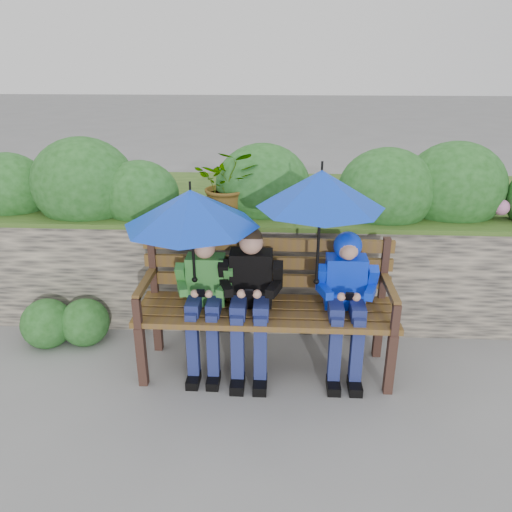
# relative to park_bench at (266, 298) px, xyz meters

# --- Properties ---
(ground) EXTENTS (60.00, 60.00, 0.00)m
(ground) POSITION_rel_park_bench_xyz_m (-0.08, -0.09, -0.60)
(ground) COLOR gray
(ground) RESTS_ON ground
(garden_backdrop) EXTENTS (8.00, 2.87, 1.75)m
(garden_backdrop) POSITION_rel_park_bench_xyz_m (-0.08, 1.53, -0.00)
(garden_backdrop) COLOR #343331
(garden_backdrop) RESTS_ON ground
(park_bench) EXTENTS (2.01, 0.59, 1.06)m
(park_bench) POSITION_rel_park_bench_xyz_m (0.00, 0.00, 0.00)
(park_bench) COLOR #36211B
(park_bench) RESTS_ON ground
(boy_left) EXTENTS (0.44, 0.51, 1.13)m
(boy_left) POSITION_rel_park_bench_xyz_m (-0.47, -0.09, 0.05)
(boy_left) COLOR #1E5A15
(boy_left) RESTS_ON ground
(boy_middle) EXTENTS (0.49, 0.57, 1.19)m
(boy_middle) POSITION_rel_park_bench_xyz_m (-0.12, -0.10, 0.08)
(boy_middle) COLOR black
(boy_middle) RESTS_ON ground
(boy_right) EXTENTS (0.46, 0.56, 1.16)m
(boy_right) POSITION_rel_park_bench_xyz_m (0.61, -0.08, 0.11)
(boy_right) COLOR #063BB7
(boy_right) RESTS_ON ground
(umbrella_left) EXTENTS (1.00, 1.00, 0.79)m
(umbrella_left) POSITION_rel_park_bench_xyz_m (-0.55, -0.09, 0.75)
(umbrella_left) COLOR #0B36C4
(umbrella_left) RESTS_ON ground
(umbrella_right) EXTENTS (0.91, 0.91, 0.92)m
(umbrella_right) POSITION_rel_park_bench_xyz_m (0.38, -0.12, 0.91)
(umbrella_right) COLOR #0B36C4
(umbrella_right) RESTS_ON ground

